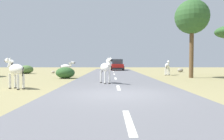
% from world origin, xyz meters
% --- Properties ---
extents(ground_plane, '(90.00, 90.00, 0.00)m').
position_xyz_m(ground_plane, '(0.00, 0.00, 0.00)').
color(ground_plane, '#8E8456').
extents(road, '(6.00, 64.00, 0.05)m').
position_xyz_m(road, '(0.10, 0.00, 0.03)').
color(road, slate).
rests_on(road, ground_plane).
extents(lane_markings, '(0.16, 56.00, 0.01)m').
position_xyz_m(lane_markings, '(0.10, -1.00, 0.05)').
color(lane_markings, silver).
rests_on(lane_markings, road).
extents(zebra_0, '(0.90, 1.60, 1.60)m').
position_xyz_m(zebra_0, '(-0.59, 4.23, 1.00)').
color(zebra_0, silver).
rests_on(zebra_0, road).
extents(zebra_1, '(1.53, 0.57, 1.45)m').
position_xyz_m(zebra_1, '(-4.49, 11.67, 0.86)').
color(zebra_1, silver).
rests_on(zebra_1, ground_plane).
extents(zebra_2, '(0.93, 1.56, 1.57)m').
position_xyz_m(zebra_2, '(5.51, 13.00, 0.94)').
color(zebra_2, silver).
rests_on(zebra_2, ground_plane).
extents(zebra_3, '(1.49, 1.19, 1.60)m').
position_xyz_m(zebra_3, '(-5.03, 2.04, 0.96)').
color(zebra_3, silver).
rests_on(zebra_3, ground_plane).
extents(car_0, '(2.06, 4.36, 1.74)m').
position_xyz_m(car_0, '(0.78, 25.16, 0.85)').
color(car_0, red).
rests_on(car_0, road).
extents(tree_2, '(2.84, 2.84, 6.55)m').
position_xyz_m(tree_2, '(6.53, 9.34, 5.07)').
color(tree_2, brown).
rests_on(tree_2, ground_plane).
extents(bush_0, '(1.60, 1.44, 0.96)m').
position_xyz_m(bush_0, '(-10.03, 16.01, 0.48)').
color(bush_0, '#4C7038').
rests_on(bush_0, ground_plane).
extents(bush_3, '(1.53, 1.38, 0.92)m').
position_xyz_m(bush_3, '(-4.00, 8.84, 0.46)').
color(bush_3, '#2D5628').
rests_on(bush_3, ground_plane).
extents(rock_1, '(0.41, 0.35, 0.28)m').
position_xyz_m(rock_1, '(-7.18, 16.88, 0.14)').
color(rock_1, '#A89E8C').
rests_on(rock_1, ground_plane).
extents(rock_2, '(0.76, 0.56, 0.53)m').
position_xyz_m(rock_2, '(8.93, 19.40, 0.26)').
color(rock_2, gray).
rests_on(rock_2, ground_plane).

